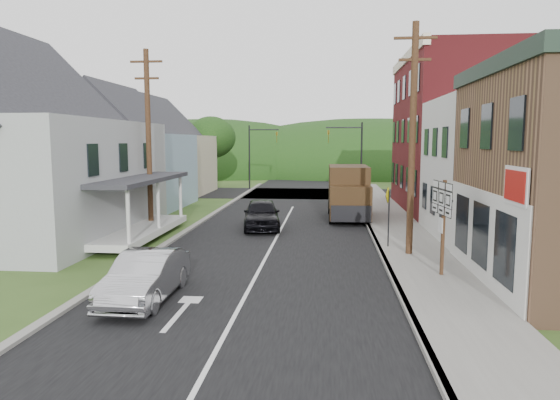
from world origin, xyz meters
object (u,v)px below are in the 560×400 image
(silver_sedan, at_px, (146,277))
(dark_sedan, at_px, (262,214))
(warning_sign, at_px, (388,208))
(route_sign_cluster, at_px, (442,214))
(delivery_van, at_px, (349,193))

(silver_sedan, bearing_deg, dark_sedan, 81.58)
(dark_sedan, xyz_separation_m, warning_sign, (5.93, -4.46, 0.99))
(dark_sedan, height_order, route_sign_cluster, route_sign_cluster)
(silver_sedan, height_order, warning_sign, warning_sign)
(silver_sedan, bearing_deg, route_sign_cluster, 19.06)
(dark_sedan, distance_m, delivery_van, 5.98)
(silver_sedan, distance_m, dark_sedan, 12.07)
(dark_sedan, bearing_deg, warning_sign, -44.83)
(warning_sign, bearing_deg, delivery_van, 121.03)
(delivery_van, bearing_deg, dark_sedan, -141.82)
(route_sign_cluster, bearing_deg, delivery_van, 94.99)
(silver_sedan, bearing_deg, warning_sign, 44.16)
(route_sign_cluster, distance_m, warning_sign, 4.58)
(silver_sedan, relative_size, warning_sign, 1.67)
(route_sign_cluster, height_order, warning_sign, route_sign_cluster)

